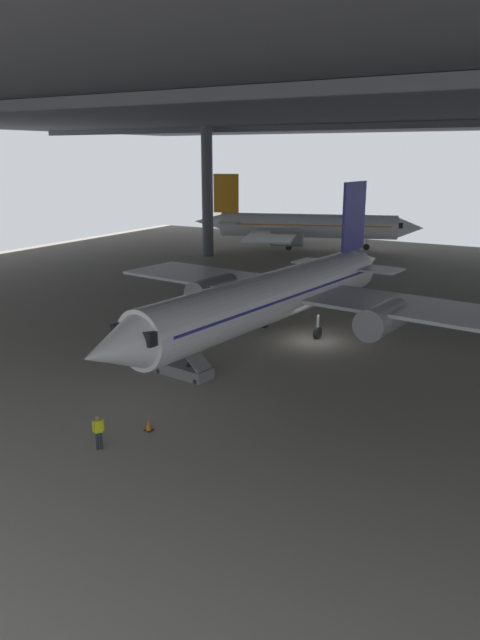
{
  "coord_description": "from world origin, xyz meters",
  "views": [
    {
      "loc": [
        16.6,
        -39.46,
        13.41
      ],
      "look_at": [
        -2.98,
        -5.5,
        2.51
      ],
      "focal_mm": 33.7,
      "sensor_mm": 36.0,
      "label": 1
    }
  ],
  "objects_px": {
    "crew_worker_by_stairs": "(195,347)",
    "traffic_cone_orange": "(149,425)",
    "boarding_stairs": "(183,364)",
    "crew_worker_near_nose": "(98,430)",
    "airplane_distant": "(303,226)",
    "baggage_tug": "(242,300)",
    "airplane_main": "(277,295)"
  },
  "relations": [
    {
      "from": "crew_worker_by_stairs",
      "to": "traffic_cone_orange",
      "type": "bearing_deg",
      "value": -68.66
    },
    {
      "from": "crew_worker_near_nose",
      "to": "airplane_distant",
      "type": "relative_size",
      "value": 0.05
    },
    {
      "from": "baggage_tug",
      "to": "airplane_main",
      "type": "bearing_deg",
      "value": -46.08
    },
    {
      "from": "boarding_stairs",
      "to": "traffic_cone_orange",
      "type": "height_order",
      "value": "boarding_stairs"
    },
    {
      "from": "boarding_stairs",
      "to": "crew_worker_near_nose",
      "type": "relative_size",
      "value": 2.69
    },
    {
      "from": "crew_worker_by_stairs",
      "to": "airplane_distant",
      "type": "relative_size",
      "value": 0.05
    },
    {
      "from": "crew_worker_by_stairs",
      "to": "baggage_tug",
      "type": "distance_m",
      "value": 15.28
    },
    {
      "from": "airplane_main",
      "to": "baggage_tug",
      "type": "height_order",
      "value": "airplane_main"
    },
    {
      "from": "airplane_main",
      "to": "traffic_cone_orange",
      "type": "relative_size",
      "value": 58.74
    },
    {
      "from": "airplane_distant",
      "to": "traffic_cone_orange",
      "type": "relative_size",
      "value": 53.74
    },
    {
      "from": "crew_worker_near_nose",
      "to": "boarding_stairs",
      "type": "bearing_deg",
      "value": 102.68
    },
    {
      "from": "boarding_stairs",
      "to": "traffic_cone_orange",
      "type": "distance_m",
      "value": 7.89
    },
    {
      "from": "crew_worker_by_stairs",
      "to": "traffic_cone_orange",
      "type": "relative_size",
      "value": 2.86
    },
    {
      "from": "airplane_main",
      "to": "baggage_tug",
      "type": "distance_m",
      "value": 10.79
    },
    {
      "from": "airplane_distant",
      "to": "crew_worker_near_nose",
      "type": "bearing_deg",
      "value": -74.37
    },
    {
      "from": "crew_worker_by_stairs",
      "to": "airplane_distant",
      "type": "xyz_separation_m",
      "value": [
        -14.12,
        48.91,
        2.3
      ]
    },
    {
      "from": "traffic_cone_orange",
      "to": "airplane_distant",
      "type": "bearing_deg",
      "value": 107.0
    },
    {
      "from": "boarding_stairs",
      "to": "traffic_cone_orange",
      "type": "bearing_deg",
      "value": -67.48
    },
    {
      "from": "crew_worker_by_stairs",
      "to": "baggage_tug",
      "type": "height_order",
      "value": "crew_worker_by_stairs"
    },
    {
      "from": "airplane_main",
      "to": "traffic_cone_orange",
      "type": "height_order",
      "value": "airplane_main"
    },
    {
      "from": "boarding_stairs",
      "to": "traffic_cone_orange",
      "type": "xyz_separation_m",
      "value": [
        3.02,
        -7.28,
        -0.43
      ]
    },
    {
      "from": "airplane_main",
      "to": "crew_worker_by_stairs",
      "type": "xyz_separation_m",
      "value": [
        -2.52,
        -7.03,
        -2.4
      ]
    },
    {
      "from": "airplane_distant",
      "to": "baggage_tug",
      "type": "bearing_deg",
      "value": -74.69
    },
    {
      "from": "airplane_distant",
      "to": "crew_worker_by_stairs",
      "type": "bearing_deg",
      "value": -73.9
    },
    {
      "from": "boarding_stairs",
      "to": "traffic_cone_orange",
      "type": "relative_size",
      "value": 7.63
    },
    {
      "from": "crew_worker_near_nose",
      "to": "crew_worker_by_stairs",
      "type": "height_order",
      "value": "crew_worker_by_stairs"
    },
    {
      "from": "traffic_cone_orange",
      "to": "crew_worker_near_nose",
      "type": "bearing_deg",
      "value": -105.92
    },
    {
      "from": "airplane_main",
      "to": "boarding_stairs",
      "type": "xyz_separation_m",
      "value": [
        -1.66,
        -9.65,
        -2.66
      ]
    },
    {
      "from": "traffic_cone_orange",
      "to": "baggage_tug",
      "type": "xyz_separation_m",
      "value": [
        -8.57,
        24.43,
        0.23
      ]
    },
    {
      "from": "traffic_cone_orange",
      "to": "baggage_tug",
      "type": "distance_m",
      "value": 25.9
    },
    {
      "from": "airplane_main",
      "to": "crew_worker_by_stairs",
      "type": "bearing_deg",
      "value": -109.69
    },
    {
      "from": "boarding_stairs",
      "to": "baggage_tug",
      "type": "distance_m",
      "value": 18.03
    }
  ]
}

